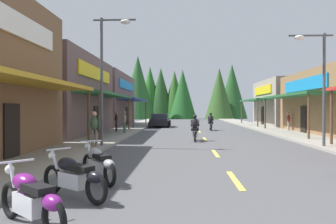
{
  "coord_description": "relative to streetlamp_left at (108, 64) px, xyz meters",
  "views": [
    {
      "loc": [
        -1.4,
        -0.41,
        1.91
      ],
      "look_at": [
        -2.6,
        27.21,
        1.64
      ],
      "focal_mm": 36.13,
      "sensor_mm": 36.0,
      "label": 1
    }
  ],
  "objects": [
    {
      "name": "ground",
      "position": [
        5.05,
        8.78,
        -4.17
      ],
      "size": [
        9.91,
        79.45,
        0.1
      ],
      "primitive_type": "cube",
      "color": "#4C4C4F"
    },
    {
      "name": "sidewalk_left",
      "position": [
        -1.29,
        8.78,
        -4.06
      ],
      "size": [
        2.76,
        79.45,
        0.12
      ],
      "primitive_type": "cube",
      "color": "gray",
      "rests_on": "ground"
    },
    {
      "name": "sidewalk_right",
      "position": [
        11.38,
        8.78,
        -4.06
      ],
      "size": [
        2.76,
        79.45,
        0.12
      ],
      "primitive_type": "cube",
      "color": "gray",
      "rests_on": "ground"
    },
    {
      "name": "centerline_dashes",
      "position": [
        5.05,
        11.32,
        -4.11
      ],
      "size": [
        0.16,
        53.56,
        0.01
      ],
      "color": "#E0C64C",
      "rests_on": "ground"
    },
    {
      "name": "storefront_left_middle",
      "position": [
        -5.97,
        7.86,
        -1.25
      ],
      "size": [
        8.49,
        11.97,
        5.72
      ],
      "color": "brown",
      "rests_on": "ground"
    },
    {
      "name": "storefront_left_far",
      "position": [
        -6.43,
        21.31,
        -1.22
      ],
      "size": [
        9.4,
        12.8,
        5.78
      ],
      "color": "brown",
      "rests_on": "ground"
    },
    {
      "name": "storefront_right_far",
      "position": [
        16.29,
        22.4,
        -1.55
      ],
      "size": [
        8.93,
        10.7,
        5.12
      ],
      "color": "gray",
      "rests_on": "ground"
    },
    {
      "name": "streetlamp_left",
      "position": [
        0.0,
        0.0,
        0.0
      ],
      "size": [
        2.09,
        0.3,
        6.35
      ],
      "color": "#474C51",
      "rests_on": "ground"
    },
    {
      "name": "streetlamp_right",
      "position": [
        10.06,
        0.08,
        -0.47
      ],
      "size": [
        2.09,
        0.3,
        5.51
      ],
      "color": "#474C51",
      "rests_on": "ground"
    },
    {
      "name": "motorcycle_parked_left_0",
      "position": [
        1.25,
        -11.13,
        -3.63
      ],
      "size": [
        1.7,
        1.46,
        1.04
      ],
      "rotation": [
        0.0,
        0.0,
        2.44
      ],
      "color": "black",
      "rests_on": "ground"
    },
    {
      "name": "motorcycle_parked_left_1",
      "position": [
        1.36,
        -9.34,
        -3.63
      ],
      "size": [
        1.8,
        1.33,
        1.04
      ],
      "rotation": [
        0.0,
        0.0,
        2.52
      ],
      "color": "black",
      "rests_on": "ground"
    },
    {
      "name": "motorcycle_parked_left_2",
      "position": [
        1.45,
        -7.64,
        -3.63
      ],
      "size": [
        1.34,
        1.79,
        1.04
      ],
      "rotation": [
        0.0,
        0.0,
        2.2
      ],
      "color": "black",
      "rests_on": "ground"
    },
    {
      "name": "rider_cruising_lead",
      "position": [
        4.38,
        3.69,
        -3.46
      ],
      "size": [
        0.6,
        2.14,
        1.57
      ],
      "rotation": [
        0.0,
        0.0,
        1.54
      ],
      "color": "black",
      "rests_on": "ground"
    },
    {
      "name": "rider_cruising_trailing",
      "position": [
        6.12,
        13.45,
        -3.46
      ],
      "size": [
        0.6,
        2.14,
        1.57
      ],
      "rotation": [
        0.0,
        0.0,
        1.55
      ],
      "color": "black",
      "rests_on": "ground"
    },
    {
      "name": "pedestrian_by_shop",
      "position": [
        -0.54,
        -0.52,
        -3.07
      ],
      "size": [
        0.56,
        0.33,
        1.79
      ],
      "rotation": [
        0.0,
        0.0,
        1.79
      ],
      "color": "#726659",
      "rests_on": "ground"
    },
    {
      "name": "pedestrian_browsing",
      "position": [
        -0.61,
        8.24,
        -3.11
      ],
      "size": [
        0.29,
        0.57,
        1.72
      ],
      "rotation": [
        0.0,
        0.0,
        6.18
      ],
      "color": "#3F593F",
      "rests_on": "ground"
    },
    {
      "name": "pedestrian_waiting",
      "position": [
        12.4,
        11.96,
        -3.18
      ],
      "size": [
        0.37,
        0.54,
        1.62
      ],
      "rotation": [
        0.0,
        0.0,
        5.94
      ],
      "color": "#B2A599",
      "rests_on": "ground"
    },
    {
      "name": "pedestrian_strolling",
      "position": [
        -1.58,
        10.05,
        -3.12
      ],
      "size": [
        0.32,
        0.56,
        1.71
      ],
      "rotation": [
        0.0,
        0.0,
        0.18
      ],
      "color": "black",
      "rests_on": "ground"
    },
    {
      "name": "parked_car_curbside",
      "position": [
        1.29,
        18.85,
        -3.43
      ],
      "size": [
        2.12,
        4.33,
        1.4
      ],
      "rotation": [
        0.0,
        0.0,
        1.55
      ],
      "color": "black",
      "rests_on": "ground"
    },
    {
      "name": "treeline_backdrop",
      "position": [
        2.42,
        48.21,
        1.02
      ],
      "size": [
        24.01,
        10.79,
        11.71
      ],
      "color": "#315623",
      "rests_on": "ground"
    }
  ]
}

